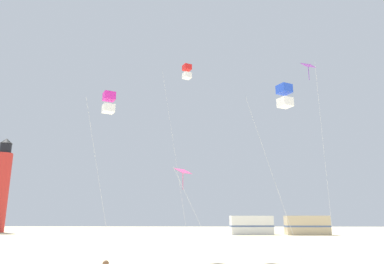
% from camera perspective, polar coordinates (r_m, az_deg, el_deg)
% --- Properties ---
extents(kite_box_blue, '(2.37, 2.37, 8.93)m').
position_cam_1_polar(kite_box_blue, '(18.13, 14.76, 5.64)').
color(kite_box_blue, silver).
rests_on(kite_box_blue, ground).
extents(kite_box_scarlet, '(2.36, 2.36, 14.46)m').
position_cam_1_polar(kite_box_scarlet, '(28.63, -0.83, 9.67)').
color(kite_box_scarlet, silver).
rests_on(kite_box_scarlet, ground).
extents(kite_box_magenta, '(1.89, 1.36, 9.15)m').
position_cam_1_polar(kite_box_magenta, '(19.72, -13.33, 4.64)').
color(kite_box_magenta, silver).
rests_on(kite_box_magenta, ground).
extents(kite_diamond_violet, '(1.41, 1.41, 13.97)m').
position_cam_1_polar(kite_diamond_violet, '(28.38, 18.51, 8.85)').
color(kite_diamond_violet, silver).
rests_on(kite_diamond_violet, ground).
extents(kite_diamond_rainbow, '(2.73, 2.73, 5.64)m').
position_cam_1_polar(kite_diamond_rainbow, '(22.96, -1.39, -6.79)').
color(kite_diamond_rainbow, silver).
rests_on(kite_diamond_rainbow, ground).
extents(lighthouse_distant, '(2.80, 2.80, 16.80)m').
position_cam_1_polar(lighthouse_distant, '(72.41, -28.58, -7.85)').
color(lighthouse_distant, red).
rests_on(lighthouse_distant, ground).
extents(rv_van_white, '(6.61, 2.84, 2.80)m').
position_cam_1_polar(rv_van_white, '(56.41, 9.59, -14.66)').
color(rv_van_white, white).
rests_on(rv_van_white, ground).
extents(rv_van_tan, '(6.50, 2.51, 2.80)m').
position_cam_1_polar(rv_van_tan, '(57.29, 18.12, -14.17)').
color(rv_van_tan, '#C6B28C').
rests_on(rv_van_tan, ground).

